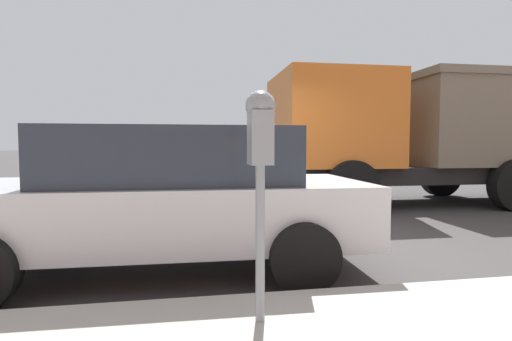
# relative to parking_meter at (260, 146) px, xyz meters

# --- Properties ---
(ground_plane) EXTENTS (220.00, 220.00, 0.00)m
(ground_plane) POSITION_rel_parking_meter_xyz_m (2.69, -0.78, -1.31)
(ground_plane) COLOR #3D3A3A
(parking_meter) EXTENTS (0.21, 0.19, 1.49)m
(parking_meter) POSITION_rel_parking_meter_xyz_m (0.00, 0.00, 0.00)
(parking_meter) COLOR gray
(parking_meter) RESTS_ON sidewalk
(car_silver) EXTENTS (2.06, 4.33, 1.49)m
(car_silver) POSITION_rel_parking_meter_xyz_m (1.78, 0.70, -0.52)
(car_silver) COLOR #B7BABF
(car_silver) RESTS_ON ground_plane
(dump_truck) EXTENTS (2.79, 7.77, 2.87)m
(dump_truck) POSITION_rel_parking_meter_xyz_m (5.68, -5.43, 0.34)
(dump_truck) COLOR black
(dump_truck) RESTS_ON ground_plane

